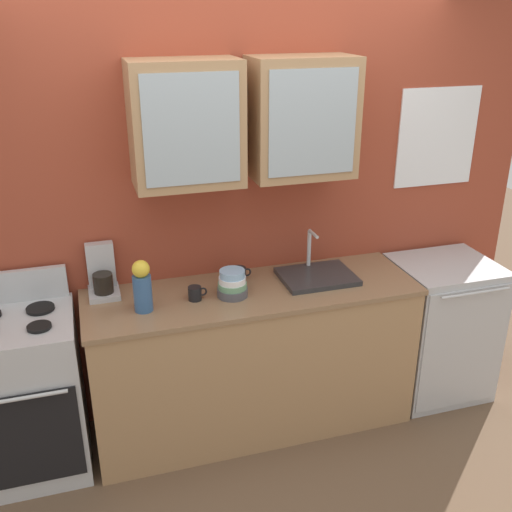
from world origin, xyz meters
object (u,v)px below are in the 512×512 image
dishwasher (439,328)px  vase (142,286)px  coffee_maker (102,276)px  stove_range (26,396)px  sink_faucet (317,275)px  cup_near_bowls (195,293)px  bowl_stack (232,284)px  cup_near_sink (239,274)px

dishwasher → vase: bearing=-178.3°
coffee_maker → stove_range: bearing=-155.9°
sink_faucet → cup_near_bowls: (-0.75, -0.06, 0.02)m
bowl_stack → cup_near_bowls: size_ratio=1.61×
vase → cup_near_sink: 0.64m
stove_range → vase: size_ratio=3.83×
bowl_stack → dishwasher: bowl_stack is taller
sink_faucet → cup_near_sink: bearing=165.8°
coffee_maker → dishwasher: bearing=-5.9°
cup_near_sink → coffee_maker: bearing=175.7°
cup_near_bowls → coffee_maker: 0.54m
sink_faucet → cup_near_sink: sink_faucet is taller
stove_range → sink_faucet: size_ratio=2.54×
sink_faucet → bowl_stack: bearing=-172.3°
stove_range → coffee_maker: (0.48, 0.21, 0.56)m
cup_near_sink → cup_near_bowls: 0.35m
cup_near_sink → dishwasher: bearing=-6.8°
dishwasher → stove_range: bearing=179.9°
cup_near_bowls → sink_faucet: bearing=4.6°
stove_range → vase: bearing=-5.2°
bowl_stack → cup_near_bowls: bearing=176.4°
stove_range → dishwasher: 2.58m
vase → sink_faucet: bearing=5.5°
cup_near_sink → vase: bearing=-160.0°
stove_range → coffee_maker: bearing=24.1°
cup_near_bowls → vase: bearing=-172.0°
stove_range → bowl_stack: 1.28m
stove_range → bowl_stack: (1.17, -0.03, 0.53)m
dishwasher → cup_near_sink: bearing=173.2°
cup_near_sink → coffee_maker: coffee_maker is taller
sink_faucet → cup_near_bowls: bearing=-175.4°
stove_range → dishwasher: (2.58, -0.00, -0.01)m
sink_faucet → bowl_stack: 0.55m
vase → cup_near_sink: size_ratio=2.46×
stove_range → coffee_maker: 0.77m
stove_range → sink_faucet: sink_faucet is taller
bowl_stack → cup_near_sink: bearing=63.9°
coffee_maker → cup_near_bowls: bearing=-25.7°
cup_near_bowls → bowl_stack: bearing=-3.6°
coffee_maker → bowl_stack: bearing=-19.5°
sink_faucet → vase: vase is taller
sink_faucet → cup_near_bowls: sink_faucet is taller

